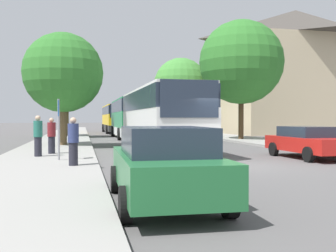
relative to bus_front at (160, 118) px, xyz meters
The scene contains 16 objects.
ground_plane 7.01m from the bus_front, 76.18° to the right, with size 300.00×300.00×0.00m, color #565454.
sidewalk_left 8.67m from the bus_front, 129.19° to the right, with size 4.00×120.00×0.15m, color gray.
building_right_background 30.46m from the bus_front, 46.88° to the left, with size 16.88×12.79×14.38m.
bus_front is the anchor object (origin of this frame).
bus_middle 14.22m from the bus_front, 89.32° to the left, with size 2.85×10.77×3.35m.
bus_rear 27.81m from the bus_front, 89.97° to the left, with size 2.89×11.72×3.28m.
parked_car_left_curb 12.50m from the bus_front, 100.78° to the right, with size 2.06×4.44×1.55m.
parked_car_right_near 7.40m from the bus_front, 39.78° to the right, with size 2.17×4.49×1.37m.
bus_stop_sign 6.65m from the bus_front, 136.25° to the right, with size 0.08×0.45×2.30m.
pedestrian_waiting_near 5.60m from the bus_front, 161.99° to the right, with size 0.36×0.36×1.60m.
pedestrian_waiting_far 6.48m from the bus_front, 152.78° to the right, with size 0.36×0.36×1.69m.
pedestrian_walking_back 7.79m from the bus_front, 123.09° to the right, with size 0.36×0.36×1.60m.
tree_left_near 7.06m from the bus_front, 140.48° to the left, with size 4.71×4.71×6.64m.
tree_left_far 17.85m from the bus_front, 107.64° to the left, with size 4.87×4.87×7.02m.
tree_right_near 28.54m from the bus_front, 73.62° to the left, with size 6.68×6.68×9.03m.
tree_right_mid 12.34m from the bus_front, 46.27° to the left, with size 6.42×6.42×9.09m.
Camera 1 is at (-5.56, -13.32, 1.71)m, focal length 42.00 mm.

